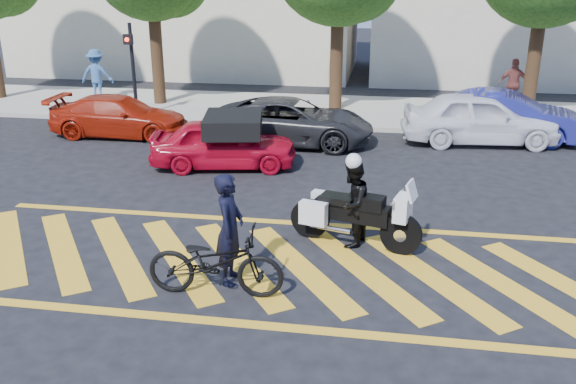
% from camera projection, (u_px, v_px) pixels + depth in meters
% --- Properties ---
extents(ground, '(90.00, 90.00, 0.00)m').
position_uv_depth(ground, '(272.00, 265.00, 10.57)').
color(ground, black).
rests_on(ground, ground).
extents(sidewalk, '(60.00, 5.00, 0.15)m').
position_uv_depth(sidewalk, '(335.00, 111.00, 21.65)').
color(sidewalk, '#9E998E').
rests_on(sidewalk, ground).
extents(crosswalk, '(12.33, 4.00, 0.01)m').
position_uv_depth(crosswalk, '(270.00, 265.00, 10.57)').
color(crosswalk, gold).
rests_on(crosswalk, ground).
extents(signal_pole, '(0.28, 0.43, 3.20)m').
position_uv_depth(signal_pole, '(132.00, 63.00, 19.91)').
color(signal_pole, black).
rests_on(signal_pole, ground).
extents(officer_bike, '(0.45, 0.68, 1.85)m').
position_uv_depth(officer_bike, '(230.00, 229.00, 9.73)').
color(officer_bike, black).
rests_on(officer_bike, ground).
extents(bicycle, '(2.17, 0.84, 1.12)m').
position_uv_depth(bicycle, '(215.00, 262.00, 9.43)').
color(bicycle, black).
rests_on(bicycle, ground).
extents(police_motorcycle, '(2.46, 1.12, 1.11)m').
position_uv_depth(police_motorcycle, '(353.00, 214.00, 11.16)').
color(police_motorcycle, black).
rests_on(police_motorcycle, ground).
extents(officer_moto, '(0.80, 0.93, 1.63)m').
position_uv_depth(officer_moto, '(352.00, 204.00, 11.08)').
color(officer_moto, black).
rests_on(officer_moto, ground).
extents(red_convertible, '(3.90, 2.12, 1.26)m').
position_uv_depth(red_convertible, '(224.00, 144.00, 15.57)').
color(red_convertible, '#B90821').
rests_on(red_convertible, ground).
extents(parked_left, '(4.24, 1.82, 1.22)m').
position_uv_depth(parked_left, '(120.00, 116.00, 18.52)').
color(parked_left, '#971909').
rests_on(parked_left, ground).
extents(parked_mid_left, '(4.77, 2.25, 1.32)m').
position_uv_depth(parked_mid_left, '(292.00, 121.00, 17.70)').
color(parked_mid_left, black).
rests_on(parked_mid_left, ground).
extents(parked_mid_right, '(4.57, 2.15, 1.51)m').
position_uv_depth(parked_mid_right, '(480.00, 118.00, 17.67)').
color(parked_mid_right, white).
rests_on(parked_mid_right, ground).
extents(parked_right, '(4.55, 2.09, 1.45)m').
position_uv_depth(parked_right, '(505.00, 116.00, 18.03)').
color(parked_right, navy).
rests_on(parked_right, ground).
extents(pedestrian_left, '(1.27, 0.82, 1.87)m').
position_uv_depth(pedestrian_left, '(97.00, 74.00, 22.95)').
color(pedestrian_left, '#355B92').
rests_on(pedestrian_left, sidewalk).
extents(pedestrian_right, '(1.05, 0.47, 1.77)m').
position_uv_depth(pedestrian_right, '(514.00, 84.00, 21.31)').
color(pedestrian_right, brown).
rests_on(pedestrian_right, sidewalk).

